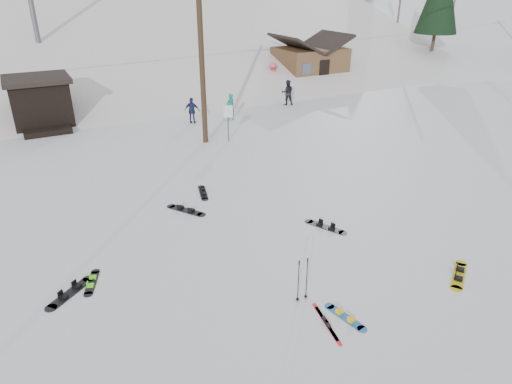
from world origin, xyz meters
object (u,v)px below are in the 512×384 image
utility_pole (201,47)px  hero_skis (327,323)px  hero_snowboard (345,317)px  cabin (310,64)px

utility_pole → hero_skis: utility_pole is taller
utility_pole → hero_snowboard: (-2.03, -14.07, -4.66)m
utility_pole → cabin: size_ratio=1.67×
utility_pole → hero_skis: 15.01m
hero_skis → utility_pole: bearing=90.7°
hero_snowboard → utility_pole: bearing=-18.6°
cabin → hero_skis: 28.67m
hero_skis → cabin: bearing=68.1°
hero_skis → hero_snowboard: bearing=7.4°
hero_snowboard → hero_skis: size_ratio=0.84×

